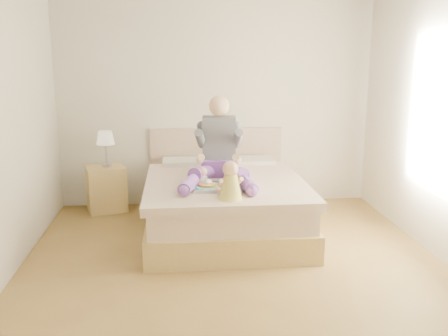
{
  "coord_description": "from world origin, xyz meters",
  "views": [
    {
      "loc": [
        -0.51,
        -4.28,
        1.96
      ],
      "look_at": [
        -0.04,
        0.64,
        0.8
      ],
      "focal_mm": 40.0,
      "sensor_mm": 36.0,
      "label": 1
    }
  ],
  "objects": [
    {
      "name": "tray",
      "position": [
        -0.11,
        0.58,
        0.64
      ],
      "size": [
        0.5,
        0.4,
        0.14
      ],
      "rotation": [
        0.0,
        0.0,
        -0.04
      ],
      "color": "#AFB1B6",
      "rests_on": "bed"
    },
    {
      "name": "baby",
      "position": [
        -0.02,
        0.19,
        0.76
      ],
      "size": [
        0.24,
        0.34,
        0.37
      ],
      "rotation": [
        0.0,
        0.0,
        0.23
      ],
      "color": "#DDCC45",
      "rests_on": "bed"
    },
    {
      "name": "room",
      "position": [
        0.08,
        0.01,
        1.51
      ],
      "size": [
        4.02,
        4.22,
        2.71
      ],
      "color": "brown",
      "rests_on": "ground"
    },
    {
      "name": "adult",
      "position": [
        -0.06,
        1.0,
        0.88
      ],
      "size": [
        0.77,
        1.13,
        0.92
      ],
      "rotation": [
        0.0,
        0.0,
        -0.1
      ],
      "color": "#6C3D9A",
      "rests_on": "bed"
    },
    {
      "name": "bed",
      "position": [
        0.0,
        1.08,
        0.32
      ],
      "size": [
        1.7,
        2.18,
        1.0
      ],
      "color": "#A78A4E",
      "rests_on": "ground"
    },
    {
      "name": "lamp",
      "position": [
        -1.39,
        1.89,
        0.9
      ],
      "size": [
        0.22,
        0.22,
        0.44
      ],
      "color": "#AFB1B6",
      "rests_on": "nightstand"
    },
    {
      "name": "nightstand",
      "position": [
        -1.41,
        1.88,
        0.28
      ],
      "size": [
        0.55,
        0.52,
        0.56
      ],
      "rotation": [
        0.0,
        0.0,
        0.27
      ],
      "color": "#A78A4E",
      "rests_on": "ground"
    }
  ]
}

